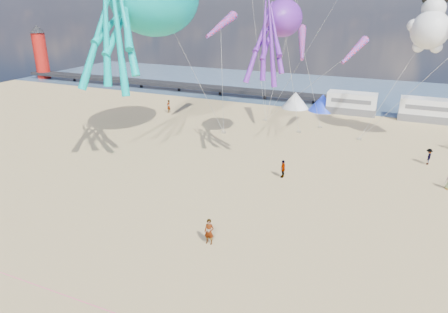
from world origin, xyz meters
TOP-DOWN VIEW (x-y plane):
  - ground at (0.00, 0.00)m, footprint 120.00×120.00m
  - water at (0.00, 55.00)m, footprint 120.00×120.00m
  - pier at (-28.00, 44.00)m, footprint 60.00×3.00m
  - lighthouse at (-56.00, 44.00)m, footprint 2.60×2.60m
  - motorhome_0 at (6.00, 40.00)m, footprint 6.60×2.50m
  - motorhome_1 at (15.50, 40.00)m, footprint 6.60×2.50m
  - tent_white at (-2.00, 40.00)m, footprint 4.00×4.00m
  - tent_blue at (2.00, 40.00)m, footprint 4.00×4.00m
  - rope_line at (0.00, -5.00)m, footprint 34.00×0.03m
  - standing_person at (1.73, 2.58)m, footprint 0.68×0.47m
  - beachgoer_2 at (15.27, 23.38)m, footprint 0.69×0.84m
  - beachgoer_3 at (3.22, 14.75)m, footprint 0.68×1.10m
  - beachgoer_5 at (-17.86, 30.24)m, footprint 0.65×1.72m
  - sandbag_a at (-6.79, 24.43)m, footprint 0.50×0.35m
  - sandbag_b at (1.44, 28.28)m, footprint 0.50×0.35m
  - sandbag_c at (8.41, 28.33)m, footprint 0.50×0.35m
  - sandbag_d at (3.42, 31.32)m, footprint 0.50×0.35m
  - sandbag_e at (-3.81, 31.45)m, footprint 0.50×0.35m
  - kite_octopus_purple at (0.76, 21.20)m, footprint 5.87×9.09m
  - kite_panda at (13.73, 28.98)m, footprint 5.82×5.67m
  - windsock_left at (-8.13, 26.67)m, footprint 1.91×6.32m
  - windsock_mid at (1.04, 28.44)m, footprint 2.68×6.71m
  - windsock_right at (6.78, 27.88)m, footprint 2.72×4.49m

SIDE VIEW (x-z plane):
  - ground at x=0.00m, z-range 0.00..0.00m
  - water at x=0.00m, z-range 0.02..0.02m
  - rope_line at x=0.00m, z-range 0.00..0.04m
  - sandbag_a at x=-6.79m, z-range 0.00..0.22m
  - sandbag_b at x=1.44m, z-range 0.00..0.22m
  - sandbag_c at x=8.41m, z-range 0.00..0.22m
  - sandbag_d at x=3.42m, z-range 0.00..0.22m
  - sandbag_e at x=-3.81m, z-range 0.00..0.22m
  - beachgoer_2 at x=15.27m, z-range 0.00..1.58m
  - beachgoer_3 at x=3.22m, z-range 0.00..1.65m
  - standing_person at x=1.73m, z-range 0.00..1.77m
  - beachgoer_5 at x=-17.86m, z-range 0.00..1.82m
  - pier at x=-28.00m, z-range 0.75..1.25m
  - tent_white at x=-2.00m, z-range 0.00..2.40m
  - tent_blue at x=2.00m, z-range 0.00..2.40m
  - motorhome_0 at x=6.00m, z-range 0.00..3.00m
  - motorhome_1 at x=15.50m, z-range 0.00..3.00m
  - lighthouse at x=-56.00m, z-range 0.00..9.00m
  - windsock_right at x=6.78m, z-range 7.62..12.15m
  - windsock_mid at x=1.04m, z-range 7.11..13.78m
  - kite_panda at x=13.73m, z-range 8.89..15.32m
  - windsock_left at x=-8.13m, z-range 9.07..15.29m
  - kite_octopus_purple at x=0.76m, z-range 8.50..18.10m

